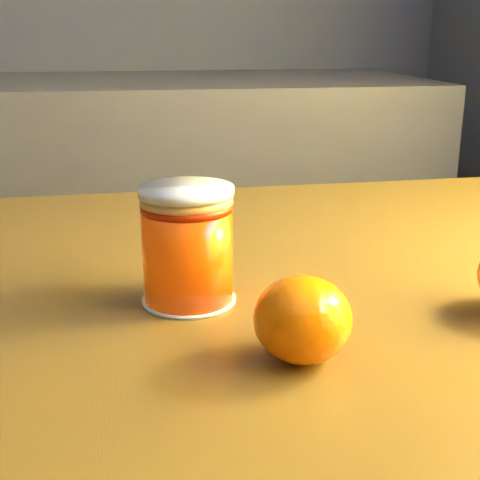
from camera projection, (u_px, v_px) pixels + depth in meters
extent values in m
cube|color=brown|center=(342.00, 314.00, 0.57)|extent=(1.11, 0.80, 0.04)
cylinder|color=#DB4004|center=(188.00, 253.00, 0.53)|extent=(0.07, 0.07, 0.08)
cylinder|color=#EBAE60|center=(186.00, 199.00, 0.51)|extent=(0.07, 0.07, 0.01)
cylinder|color=silver|center=(186.00, 192.00, 0.51)|extent=(0.07, 0.07, 0.00)
ellipsoid|color=#FF6F05|center=(303.00, 319.00, 0.44)|extent=(0.09, 0.09, 0.06)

